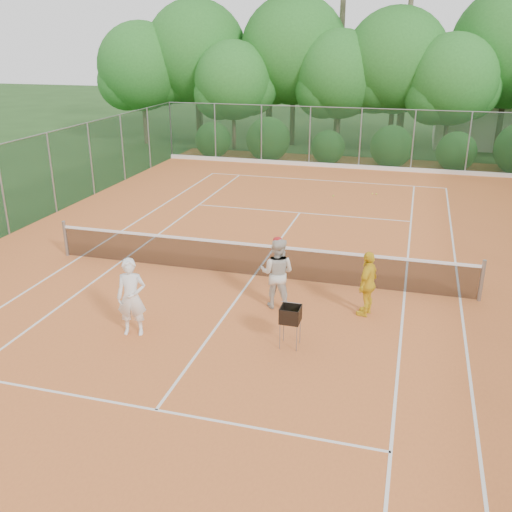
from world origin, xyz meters
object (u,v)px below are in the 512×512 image
at_px(player_white, 132,297).
at_px(player_yellow, 368,283).
at_px(player_center_grp, 277,273).
at_px(ball_hopper, 290,315).

distance_m(player_white, player_yellow, 5.47).
distance_m(player_white, player_center_grp, 3.54).
xyz_separation_m(player_white, player_yellow, (4.92, 2.38, -0.09)).
bearing_deg(player_yellow, player_white, -48.41).
bearing_deg(ball_hopper, player_yellow, 67.93).
relative_size(player_white, ball_hopper, 1.91).
distance_m(player_center_grp, ball_hopper, 1.97).
bearing_deg(player_center_grp, player_yellow, 4.41).
xyz_separation_m(player_white, ball_hopper, (3.50, 0.39, -0.15)).
bearing_deg(player_center_grp, player_white, -141.20).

